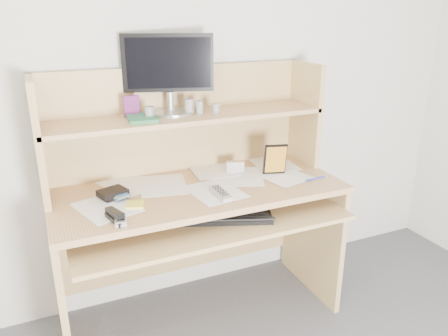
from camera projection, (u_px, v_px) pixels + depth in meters
name	position (u px, v px, depth m)	size (l,w,h in m)	color
back_wall	(175.00, 75.00, 2.23)	(3.60, 0.04, 2.50)	beige
desk	(194.00, 192.00, 2.21)	(1.40, 0.70, 1.30)	tan
paper_clutter	(199.00, 187.00, 2.12)	(1.32, 0.54, 0.01)	white
keyboard	(227.00, 216.00, 2.02)	(0.43, 0.28, 0.03)	black
tv_remote	(220.00, 193.00, 2.02)	(0.05, 0.18, 0.02)	#A5A6A1
flip_phone	(120.00, 219.00, 1.76)	(0.05, 0.09, 0.02)	silver
stapler	(115.00, 216.00, 1.77)	(0.04, 0.14, 0.04)	black
wallet	(113.00, 193.00, 2.00)	(0.12, 0.10, 0.03)	black
sticky_note_pad	(135.00, 205.00, 1.92)	(0.08, 0.08, 0.01)	#F2F941
digital_camera	(235.00, 167.00, 2.30)	(0.09, 0.04, 0.06)	#ADADAF
game_case	(275.00, 159.00, 2.25)	(0.12, 0.01, 0.17)	black
blue_pen	(315.00, 178.00, 2.21)	(0.01, 0.01, 0.12)	#1924BB
card_box	(131.00, 106.00, 2.07)	(0.07, 0.02, 0.10)	maroon
shelf_book	(142.00, 118.00, 2.02)	(0.13, 0.18, 0.02)	#348241
chip_stack_a	(149.00, 113.00, 2.03)	(0.04, 0.04, 0.06)	black
chip_stack_b	(199.00, 107.00, 2.14)	(0.04, 0.04, 0.06)	white
chip_stack_c	(216.00, 109.00, 2.15)	(0.04, 0.04, 0.05)	black
chip_stack_d	(189.00, 107.00, 2.13)	(0.04, 0.04, 0.08)	silver
monitor	(169.00, 71.00, 2.11)	(0.43, 0.22, 0.38)	#B1B2B6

